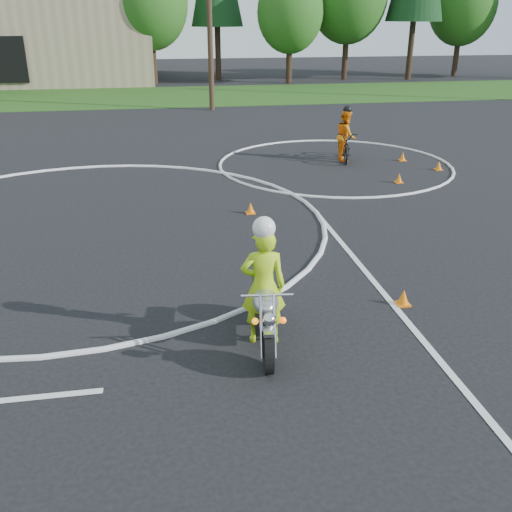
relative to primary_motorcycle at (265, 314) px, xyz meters
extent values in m
plane|color=black|center=(-3.45, 3.19, -0.56)|extent=(120.00, 120.00, 0.00)
cube|color=#1E4714|center=(-3.45, 30.19, -0.55)|extent=(120.00, 10.00, 0.02)
torus|color=silver|center=(-3.45, 6.19, -0.55)|extent=(12.12, 12.12, 0.12)
torus|color=silver|center=(4.55, 11.19, -0.55)|extent=(8.10, 8.10, 0.10)
cube|color=silver|center=(2.55, 1.19, -0.55)|extent=(0.12, 10.00, 0.01)
cylinder|color=black|center=(-0.08, -0.72, -0.23)|extent=(0.20, 0.66, 0.65)
cylinder|color=black|center=(0.08, 0.80, -0.23)|extent=(0.20, 0.66, 0.65)
cube|color=black|center=(0.01, 0.10, -0.12)|extent=(0.37, 0.63, 0.33)
ellipsoid|color=#AAABAF|center=(-0.02, -0.12, 0.29)|extent=(0.46, 0.74, 0.31)
cube|color=black|center=(0.04, 0.42, 0.25)|extent=(0.35, 0.68, 0.11)
cylinder|color=silver|center=(-0.17, -0.62, 0.15)|extent=(0.09, 0.39, 0.88)
cylinder|color=white|center=(0.03, -0.64, 0.15)|extent=(0.09, 0.39, 0.88)
cube|color=silver|center=(-0.08, -0.74, 0.12)|extent=(0.18, 0.25, 0.05)
cylinder|color=white|center=(-0.05, -0.45, 0.55)|extent=(0.76, 0.12, 0.04)
sphere|color=silver|center=(-0.09, -0.82, 0.37)|extent=(0.20, 0.20, 0.20)
sphere|color=orange|center=(-0.28, -0.78, 0.34)|extent=(0.10, 0.10, 0.10)
sphere|color=#FF600C|center=(0.11, -0.82, 0.34)|extent=(0.10, 0.10, 0.10)
cylinder|color=white|center=(0.23, 0.51, -0.23)|extent=(0.18, 0.88, 0.09)
imported|color=#ADDE17|center=(0.00, 0.14, 0.41)|extent=(0.75, 0.53, 1.93)
sphere|color=white|center=(0.00, 0.09, 1.40)|extent=(0.35, 0.35, 0.35)
imported|color=black|center=(5.10, 11.75, -0.03)|extent=(1.12, 2.12, 1.06)
imported|color=orange|center=(5.10, 11.75, 0.33)|extent=(0.84, 0.98, 1.76)
sphere|color=black|center=(5.10, 11.75, 1.23)|extent=(0.31, 0.31, 0.31)
cone|color=orange|center=(7.81, 9.88, -0.41)|extent=(0.22, 0.22, 0.30)
cube|color=orange|center=(7.81, 9.88, -0.54)|extent=(0.24, 0.24, 0.03)
cone|color=orange|center=(7.13, 11.33, -0.41)|extent=(0.22, 0.22, 0.30)
cube|color=orange|center=(7.13, 11.33, -0.54)|extent=(0.24, 0.24, 0.03)
cone|color=orange|center=(2.72, 0.91, -0.41)|extent=(0.22, 0.22, 0.30)
cube|color=orange|center=(2.72, 0.91, -0.54)|extent=(0.24, 0.24, 0.03)
cone|color=orange|center=(0.81, 6.45, -0.41)|extent=(0.22, 0.22, 0.30)
cube|color=orange|center=(0.81, 6.45, -0.54)|extent=(0.24, 0.24, 0.03)
cone|color=orange|center=(5.86, 8.60, -0.41)|extent=(0.22, 0.22, 0.30)
cube|color=orange|center=(5.86, 8.60, -0.54)|extent=(0.24, 0.24, 0.03)
cube|color=black|center=(-11.45, 35.09, 1.44)|extent=(3.00, 0.16, 3.00)
cylinder|color=#382619|center=(-1.45, 37.19, 1.06)|extent=(0.44, 0.44, 3.24)
ellipsoid|color=#1E5116|center=(-1.45, 37.19, 5.02)|extent=(5.40, 5.40, 6.48)
cylinder|color=#382619|center=(3.55, 39.19, 1.42)|extent=(0.44, 0.44, 3.96)
cylinder|color=#382619|center=(8.55, 36.19, 0.88)|extent=(0.44, 0.44, 2.88)
ellipsoid|color=#1E5116|center=(8.55, 36.19, 4.40)|extent=(4.80, 4.80, 5.76)
cylinder|color=#382619|center=(13.55, 38.19, 1.24)|extent=(0.44, 0.44, 3.60)
cylinder|color=#382619|center=(18.55, 37.19, 1.60)|extent=(0.44, 0.44, 4.32)
cylinder|color=#382619|center=(23.55, 39.19, 1.06)|extent=(0.44, 0.44, 3.24)
ellipsoid|color=#1E5116|center=(23.55, 39.19, 5.02)|extent=(5.40, 5.40, 6.48)
cylinder|color=#382619|center=(-5.45, 38.19, 0.88)|extent=(0.44, 0.44, 2.88)
ellipsoid|color=#1E5116|center=(-5.45, 38.19, 4.40)|extent=(4.80, 4.80, 5.76)
cylinder|color=#473321|center=(1.55, 24.19, 4.44)|extent=(0.28, 0.28, 10.00)
camera|label=1|loc=(-1.45, -7.68, 4.31)|focal=40.00mm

